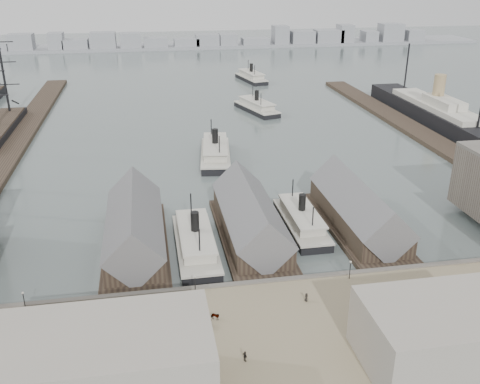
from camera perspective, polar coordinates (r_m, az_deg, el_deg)
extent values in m
plane|color=#4D5958|center=(110.05, 2.78, -8.90)|extent=(900.00, 900.00, 0.00)
cube|color=#807256|center=(93.57, 5.58, -14.72)|extent=(180.00, 30.00, 2.00)
cube|color=#59544C|center=(105.17, 3.43, -9.83)|extent=(180.00, 1.20, 2.30)
cube|color=#2D231C|center=(204.71, -22.86, 4.87)|extent=(10.00, 220.00, 1.60)
cube|color=#2D231C|center=(214.38, 18.11, 6.31)|extent=(10.00, 180.00, 1.60)
cube|color=#2D231C|center=(121.50, -11.03, -5.72)|extent=(14.00, 42.00, 1.20)
cube|color=#2D231C|center=(120.96, -11.14, -4.21)|extent=(12.00, 36.00, 5.00)
cube|color=#59595B|center=(119.82, -11.23, -3.10)|extent=(12.60, 37.00, 12.60)
cube|color=#2D231C|center=(123.33, 1.15, -4.81)|extent=(14.00, 42.00, 1.20)
cube|color=#2D231C|center=(122.80, 1.07, -3.32)|extent=(12.00, 36.00, 5.00)
cube|color=#59595B|center=(121.67, 1.08, -2.22)|extent=(12.60, 37.00, 12.60)
cube|color=#2D231C|center=(130.43, 12.45, -3.76)|extent=(14.00, 42.00, 1.20)
cube|color=#2D231C|center=(129.92, 12.40, -2.35)|extent=(12.00, 36.00, 5.00)
cube|color=#59595B|center=(128.86, 12.50, -1.30)|extent=(12.60, 37.00, 12.60)
cube|color=gray|center=(88.39, 20.90, -14.06)|extent=(24.00, 16.00, 10.00)
cube|color=gray|center=(77.78, -14.58, -17.95)|extent=(30.00, 16.00, 12.00)
cylinder|color=black|center=(102.66, -22.01, -10.83)|extent=(0.16, 0.16, 3.60)
sphere|color=beige|center=(101.67, -22.17, -9.93)|extent=(0.44, 0.44, 0.44)
cylinder|color=black|center=(100.18, -4.80, -9.91)|extent=(0.16, 0.16, 3.60)
sphere|color=beige|center=(99.17, -4.84, -8.98)|extent=(0.44, 0.44, 0.44)
cylinder|color=black|center=(106.46, 11.65, -8.20)|extent=(0.16, 0.16, 3.60)
sphere|color=beige|center=(105.51, 11.73, -7.31)|extent=(0.44, 0.44, 0.44)
cube|color=gray|center=(435.30, -7.46, 15.21)|extent=(500.00, 40.00, 2.00)
cube|color=gray|center=(432.84, -22.30, 14.47)|extent=(17.63, 14.00, 13.23)
cube|color=gray|center=(428.60, -19.01, 14.87)|extent=(10.74, 14.00, 13.58)
cube|color=gray|center=(427.15, -17.11, 14.74)|extent=(18.06, 14.00, 8.64)
cube|color=gray|center=(425.08, -14.39, 15.30)|extent=(18.55, 14.00, 13.29)
cube|color=gray|center=(424.26, -11.57, 15.47)|extent=(15.33, 14.00, 12.47)
cube|color=gray|center=(424.54, -8.98, 15.39)|extent=(17.56, 14.00, 8.72)
cube|color=gray|center=(425.81, -5.73, 15.50)|extent=(18.76, 14.00, 7.63)
cube|color=gray|center=(427.19, -3.54, 15.77)|extent=(17.61, 14.00, 10.35)
cube|color=gray|center=(429.37, -1.30, 15.84)|extent=(13.38, 14.00, 10.30)
cube|color=gray|center=(433.41, 1.62, 15.67)|extent=(20.73, 14.00, 6.75)
cube|color=gray|center=(437.37, 4.32, 16.26)|extent=(11.51, 14.00, 15.57)
cube|color=gray|center=(442.32, 6.63, 15.97)|extent=(18.17, 14.00, 11.26)
cube|color=gray|center=(448.91, 9.40, 15.97)|extent=(21.81, 14.00, 11.83)
cube|color=gray|center=(453.42, 11.14, 16.15)|extent=(11.12, 14.00, 15.50)
cube|color=gray|center=(461.43, 13.60, 15.73)|extent=(10.90, 14.00, 10.29)
cube|color=gray|center=(468.59, 15.76, 15.96)|extent=(17.95, 14.00, 15.72)
cube|color=gray|center=(477.73, 17.98, 15.52)|extent=(14.21, 14.00, 10.51)
cube|color=black|center=(118.48, -4.73, -5.96)|extent=(8.09, 28.33, 1.82)
cube|color=beige|center=(117.85, -4.75, -5.40)|extent=(8.50, 28.33, 0.51)
cube|color=beige|center=(117.19, -4.77, -4.79)|extent=(6.58, 20.24, 2.23)
cube|color=beige|center=(116.54, -4.79, -4.17)|extent=(7.08, 22.26, 0.40)
cylinder|color=black|center=(115.54, -4.83, -3.19)|extent=(1.82, 1.82, 4.55)
cylinder|color=black|center=(123.85, -5.24, -1.45)|extent=(0.30, 0.30, 6.07)
cylinder|color=black|center=(107.56, -4.34, -5.39)|extent=(0.30, 0.30, 6.07)
cube|color=black|center=(129.09, 6.53, -3.51)|extent=(7.46, 26.10, 1.68)
cube|color=beige|center=(128.56, 6.55, -3.03)|extent=(7.83, 26.10, 0.47)
cube|color=beige|center=(128.00, 6.58, -2.50)|extent=(6.06, 18.64, 2.05)
cube|color=beige|center=(127.45, 6.61, -1.97)|extent=(6.52, 20.50, 0.37)
cylinder|color=black|center=(126.61, 6.65, -1.13)|extent=(1.68, 1.68, 4.19)
cylinder|color=black|center=(134.06, 5.64, 0.23)|extent=(0.28, 0.28, 5.59)
cylinder|color=black|center=(119.44, 7.77, -2.82)|extent=(0.28, 0.28, 5.59)
cube|color=black|center=(174.21, -2.64, 3.80)|extent=(12.47, 31.26, 1.95)
cube|color=beige|center=(173.76, -2.64, 4.24)|extent=(12.90, 31.31, 0.54)
cube|color=beige|center=(173.28, -2.65, 4.71)|extent=(9.75, 22.44, 2.39)
cube|color=beige|center=(172.81, -2.66, 5.19)|extent=(10.56, 24.66, 0.43)
cylinder|color=black|center=(172.10, -2.68, 5.95)|extent=(1.95, 1.95, 4.89)
cylinder|color=black|center=(181.46, -3.09, 6.77)|extent=(0.33, 0.33, 6.51)
cylinder|color=black|center=(162.92, -2.22, 4.89)|extent=(0.33, 0.33, 6.51)
cube|color=black|center=(233.49, 1.78, 8.75)|extent=(15.65, 28.76, 1.78)
cube|color=beige|center=(233.18, 1.78, 9.06)|extent=(16.02, 28.88, 0.49)
cube|color=beige|center=(232.86, 1.79, 9.39)|extent=(11.92, 20.77, 2.17)
cube|color=beige|center=(232.54, 1.79, 9.72)|extent=(12.97, 22.80, 0.40)
cylinder|color=black|center=(232.05, 1.80, 10.24)|extent=(1.78, 1.78, 4.45)
cylinder|color=black|center=(240.59, 1.36, 10.66)|extent=(0.30, 0.30, 5.93)
cylinder|color=black|center=(223.62, 2.27, 9.70)|extent=(0.30, 0.30, 5.93)
cube|color=black|center=(299.23, 1.20, 11.92)|extent=(13.52, 29.16, 1.81)
cube|color=beige|center=(298.98, 1.21, 12.16)|extent=(13.92, 29.24, 0.50)
cube|color=beige|center=(298.72, 1.21, 12.43)|extent=(10.43, 20.99, 2.21)
cube|color=beige|center=(298.47, 1.21, 12.69)|extent=(11.33, 23.06, 0.40)
cylinder|color=black|center=(298.08, 1.21, 13.11)|extent=(1.81, 1.81, 4.52)
cylinder|color=black|center=(306.86, 0.88, 13.36)|extent=(0.30, 0.30, 6.03)
cylinder|color=black|center=(289.40, 1.57, 12.77)|extent=(0.30, 0.30, 6.03)
cylinder|color=black|center=(232.28, -24.02, 12.01)|extent=(0.87, 0.87, 36.86)
cube|color=black|center=(229.60, 20.08, 7.69)|extent=(13.22, 96.58, 6.10)
cube|color=beige|center=(228.66, 20.22, 8.67)|extent=(11.18, 55.91, 2.03)
cube|color=beige|center=(223.85, 20.94, 8.96)|extent=(8.13, 20.33, 3.05)
cylinder|color=tan|center=(227.19, 20.46, 10.40)|extent=(4.47, 4.47, 10.17)
imported|color=black|center=(97.50, -15.85, -12.52)|extent=(1.91, 1.81, 1.69)
cube|color=#3F2D21|center=(97.06, -17.36, -12.86)|extent=(2.96, 2.32, 0.25)
cylinder|color=black|center=(96.69, -17.23, -13.25)|extent=(1.06, 0.46, 1.10)
cylinder|color=black|center=(97.82, -17.44, -12.81)|extent=(1.06, 0.46, 1.10)
imported|color=black|center=(93.99, -2.68, -13.12)|extent=(1.85, 1.51, 1.43)
cube|color=#3F2D21|center=(92.64, -3.99, -13.62)|extent=(3.00, 2.60, 0.25)
cylinder|color=black|center=(92.39, -3.72, -14.00)|extent=(0.99, 0.62, 1.10)
cylinder|color=black|center=(93.31, -4.24, -13.59)|extent=(0.99, 0.62, 1.10)
imported|color=black|center=(96.05, 18.35, -13.45)|extent=(1.62, 1.84, 1.71)
cube|color=#3F2D21|center=(95.12, 16.86, -13.61)|extent=(2.74, 1.76, 0.25)
cylinder|color=black|center=(94.81, 16.98, -14.03)|extent=(1.10, 0.19, 1.10)
cylinder|color=black|center=(95.84, 16.69, -13.54)|extent=(1.10, 0.19, 1.10)
imported|color=black|center=(91.07, -22.89, -16.48)|extent=(0.88, 0.72, 1.68)
imported|color=black|center=(98.05, -7.90, -11.58)|extent=(1.06, 0.64, 1.60)
imported|color=black|center=(85.56, 0.54, -17.13)|extent=(0.88, 1.16, 1.83)
imported|color=black|center=(99.11, 7.08, -11.09)|extent=(0.78, 0.94, 1.66)
imported|color=black|center=(96.18, 12.57, -12.72)|extent=(0.60, 0.45, 1.61)
imported|color=black|center=(100.92, 12.88, -10.87)|extent=(1.01, 1.00, 1.65)
imported|color=black|center=(99.55, 18.94, -12.17)|extent=(0.97, 1.19, 1.60)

